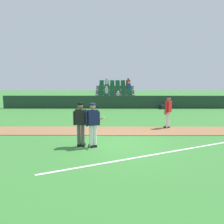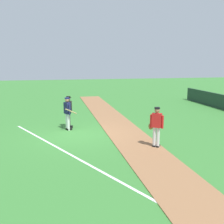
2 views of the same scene
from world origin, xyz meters
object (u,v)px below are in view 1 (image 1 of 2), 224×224
at_px(runner_red_jersey, 168,111).
at_px(batter_navy_jersey, 93,123).
at_px(equipment_bag, 166,107).
at_px(umpire_home_plate, 81,122).

bearing_deg(runner_red_jersey, batter_navy_jersey, -136.75).
height_order(runner_red_jersey, equipment_bag, runner_red_jersey).
distance_m(batter_navy_jersey, umpire_home_plate, 0.51).
distance_m(batter_navy_jersey, runner_red_jersey, 5.14).
xyz_separation_m(umpire_home_plate, runner_red_jersey, (4.24, 3.41, -0.04)).
relative_size(batter_navy_jersey, equipment_bag, 1.96).
height_order(batter_navy_jersey, equipment_bag, batter_navy_jersey).
xyz_separation_m(runner_red_jersey, equipment_bag, (1.65, 7.88, -0.78)).
bearing_deg(runner_red_jersey, equipment_bag, 78.17).
height_order(umpire_home_plate, runner_red_jersey, same).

